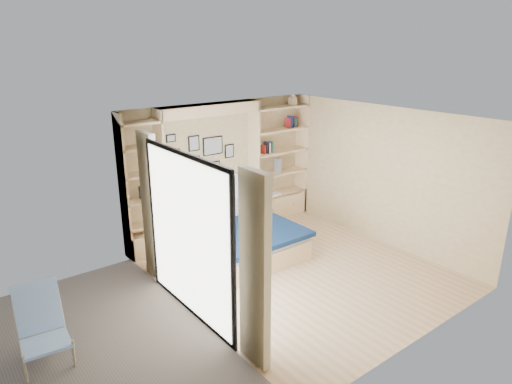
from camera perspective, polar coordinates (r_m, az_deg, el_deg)
ground at (r=7.55m, az=5.23°, el=-9.75°), size 4.50×4.50×0.00m
room_shell at (r=8.01m, az=-4.00°, el=0.34°), size 4.50×4.50×4.50m
bed at (r=8.05m, az=-2.30°, el=-5.65°), size 1.72×2.13×1.07m
photo_gallery at (r=8.41m, az=-7.14°, el=4.84°), size 1.48×0.02×0.82m
reading_lamps at (r=8.43m, az=-5.34°, el=1.39°), size 1.92×0.12×0.15m
shelf_decor at (r=9.11m, az=1.58°, el=6.49°), size 3.48×0.23×2.03m
deck at (r=6.07m, az=-22.21°, el=-18.93°), size 3.20×4.00×0.05m
deck_chair at (r=6.00m, az=-25.18°, el=-14.93°), size 0.61×0.92×0.88m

